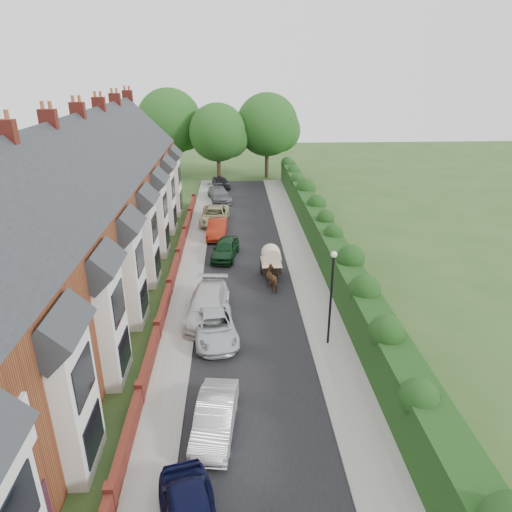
# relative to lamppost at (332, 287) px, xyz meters

# --- Properties ---
(ground) EXTENTS (140.00, 140.00, 0.00)m
(ground) POSITION_rel_lamppost_xyz_m (-3.40, -4.00, -3.30)
(ground) COLOR #2D4C1E
(ground) RESTS_ON ground
(road) EXTENTS (6.00, 58.00, 0.02)m
(road) POSITION_rel_lamppost_xyz_m (-3.90, 7.00, -3.29)
(road) COLOR black
(road) RESTS_ON ground
(pavement_hedge_side) EXTENTS (2.20, 58.00, 0.12)m
(pavement_hedge_side) POSITION_rel_lamppost_xyz_m (0.20, 7.00, -3.24)
(pavement_hedge_side) COLOR gray
(pavement_hedge_side) RESTS_ON ground
(pavement_house_side) EXTENTS (1.70, 58.00, 0.12)m
(pavement_house_side) POSITION_rel_lamppost_xyz_m (-7.75, 7.00, -3.24)
(pavement_house_side) COLOR gray
(pavement_house_side) RESTS_ON ground
(kerb_hedge_side) EXTENTS (0.18, 58.00, 0.13)m
(kerb_hedge_side) POSITION_rel_lamppost_xyz_m (-0.85, 7.00, -3.23)
(kerb_hedge_side) COLOR #989892
(kerb_hedge_side) RESTS_ON ground
(kerb_house_side) EXTENTS (0.18, 58.00, 0.13)m
(kerb_house_side) POSITION_rel_lamppost_xyz_m (-6.95, 7.00, -3.23)
(kerb_house_side) COLOR #989892
(kerb_house_side) RESTS_ON ground
(hedge) EXTENTS (2.10, 58.00, 2.85)m
(hedge) POSITION_rel_lamppost_xyz_m (2.00, 7.00, -1.70)
(hedge) COLOR #113813
(hedge) RESTS_ON ground
(terrace_row) EXTENTS (9.05, 40.50, 11.50)m
(terrace_row) POSITION_rel_lamppost_xyz_m (-14.27, 5.98, 1.18)
(terrace_row) COLOR brown
(terrace_row) RESTS_ON ground
(garden_wall_row) EXTENTS (0.35, 40.35, 1.10)m
(garden_wall_row) POSITION_rel_lamppost_xyz_m (-8.75, 6.00, -2.84)
(garden_wall_row) COLOR maroon
(garden_wall_row) RESTS_ON ground
(lamppost) EXTENTS (0.32, 0.32, 5.16)m
(lamppost) POSITION_rel_lamppost_xyz_m (0.00, 0.00, 0.00)
(lamppost) COLOR black
(lamppost) RESTS_ON ground
(tree_far_left) EXTENTS (7.14, 6.80, 9.29)m
(tree_far_left) POSITION_rel_lamppost_xyz_m (-6.05, 36.08, 2.41)
(tree_far_left) COLOR #332316
(tree_far_left) RESTS_ON ground
(tree_far_right) EXTENTS (7.98, 7.60, 10.31)m
(tree_far_right) POSITION_rel_lamppost_xyz_m (-0.01, 38.08, 3.02)
(tree_far_right) COLOR #332316
(tree_far_right) RESTS_ON ground
(tree_far_back) EXTENTS (8.40, 8.00, 10.82)m
(tree_far_back) POSITION_rel_lamppost_xyz_m (-11.99, 39.08, 3.32)
(tree_far_back) COLOR #332316
(tree_far_back) RESTS_ON ground
(car_silver_a) EXTENTS (1.90, 4.25, 1.35)m
(car_silver_a) POSITION_rel_lamppost_xyz_m (-5.55, -5.72, -2.62)
(car_silver_a) COLOR #BCBBC0
(car_silver_a) RESTS_ON ground
(car_silver_b) EXTENTS (2.80, 4.94, 1.30)m
(car_silver_b) POSITION_rel_lamppost_xyz_m (-5.79, 1.00, -2.65)
(car_silver_b) COLOR silver
(car_silver_b) RESTS_ON ground
(car_white) EXTENTS (2.64, 5.55, 1.56)m
(car_white) POSITION_rel_lamppost_xyz_m (-6.25, 3.03, -2.52)
(car_white) COLOR silver
(car_white) RESTS_ON ground
(car_green) EXTENTS (2.36, 4.36, 1.41)m
(car_green) POSITION_rel_lamppost_xyz_m (-5.36, 11.77, -2.59)
(car_green) COLOR black
(car_green) RESTS_ON ground
(car_red) EXTENTS (1.72, 4.39, 1.42)m
(car_red) POSITION_rel_lamppost_xyz_m (-6.07, 16.41, -2.59)
(car_red) COLOR maroon
(car_red) RESTS_ON ground
(car_beige) EXTENTS (2.67, 5.40, 1.47)m
(car_beige) POSITION_rel_lamppost_xyz_m (-6.40, 19.80, -2.56)
(car_beige) COLOR #B8B185
(car_beige) RESTS_ON ground
(car_grey) EXTENTS (2.95, 5.07, 1.38)m
(car_grey) POSITION_rel_lamppost_xyz_m (-6.18, 27.29, -2.61)
(car_grey) COLOR slate
(car_grey) RESTS_ON ground
(car_black) EXTENTS (2.53, 4.20, 1.34)m
(car_black) POSITION_rel_lamppost_xyz_m (-6.11, 32.83, -2.63)
(car_black) COLOR black
(car_black) RESTS_ON ground
(horse) EXTENTS (1.34, 1.89, 1.46)m
(horse) POSITION_rel_lamppost_xyz_m (-2.25, 6.42, -2.57)
(horse) COLOR brown
(horse) RESTS_ON ground
(horse_cart) EXTENTS (1.36, 3.01, 2.17)m
(horse_cart) POSITION_rel_lamppost_xyz_m (-2.25, 8.29, -2.05)
(horse_cart) COLOR black
(horse_cart) RESTS_ON ground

